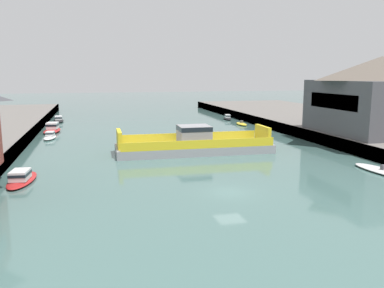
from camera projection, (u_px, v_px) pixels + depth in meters
ground_plane at (230, 192)px, 35.47m from camera, size 400.00×400.00×0.00m
chain_ferry at (194, 144)px, 53.48m from camera, size 20.96×6.98×3.64m
moored_boat_near_left at (21, 178)px, 38.63m from camera, size 2.96×7.09×1.30m
moored_boat_near_right at (50, 136)px, 64.72m from camera, size 2.25×5.16×1.18m
moored_boat_mid_left at (384, 171)px, 42.31m from camera, size 3.13×8.35×0.92m
moored_boat_mid_right at (227, 118)px, 91.69m from camera, size 1.99×5.00×1.24m
moored_boat_far_left at (242, 124)px, 82.24m from camera, size 1.93×5.13×0.97m
moored_boat_far_right at (52, 129)px, 71.99m from camera, size 3.46×7.75×1.75m
moored_boat_upstream_a at (58, 120)px, 87.81m from camera, size 2.71×7.20×1.32m
warehouse_shed at (379, 95)px, 58.65m from camera, size 15.59×16.35×11.25m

